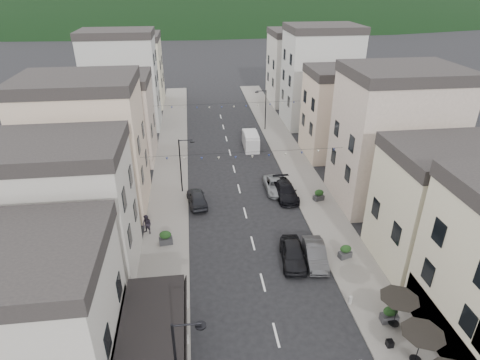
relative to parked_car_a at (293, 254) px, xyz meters
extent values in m
cube|color=slate|center=(-10.30, 18.86, -0.72)|extent=(4.00, 76.00, 0.12)
cube|color=slate|center=(4.70, 18.86, -0.72)|extent=(4.00, 76.00, 0.12)
ellipsoid|color=black|center=(-2.80, 286.86, -0.78)|extent=(640.00, 360.00, 70.00)
cube|color=black|center=(-10.30, -8.14, 2.42)|extent=(3.60, 7.50, 0.15)
cube|color=black|center=(-8.50, -8.14, 1.92)|extent=(0.34, 7.50, 0.99)
cylinder|color=black|center=(-8.60, -4.64, 0.82)|extent=(0.10, 0.10, 3.20)
cube|color=#BAB5AA|center=(-17.30, 0.86, 4.22)|extent=(10.00, 7.00, 10.00)
cube|color=#262323|center=(-17.30, 0.86, 9.72)|extent=(10.20, 7.14, 1.00)
cube|color=beige|center=(-17.30, 10.86, 5.22)|extent=(10.00, 8.00, 12.00)
cube|color=#262323|center=(-17.30, 10.86, 11.72)|extent=(10.20, 8.16, 1.00)
cube|color=#AD9B8C|center=(-17.30, 22.86, 3.97)|extent=(10.00, 8.00, 9.50)
cube|color=#262323|center=(-17.30, 22.86, 9.22)|extent=(10.20, 8.16, 1.00)
cube|color=#B4B5AF|center=(-17.30, 34.86, 5.72)|extent=(10.00, 7.00, 13.00)
cube|color=#262323|center=(-17.30, 34.86, 12.72)|extent=(10.20, 7.14, 1.00)
cube|color=beige|center=(-17.30, 46.86, 4.72)|extent=(10.00, 9.00, 11.00)
cube|color=#262323|center=(-17.30, 46.86, 10.72)|extent=(10.20, 9.18, 1.00)
cube|color=beige|center=(11.70, -1.14, 3.72)|extent=(10.00, 7.00, 9.00)
cube|color=#262323|center=(11.70, -1.14, 8.72)|extent=(10.20, 7.14, 1.00)
cube|color=#AD9B8C|center=(11.70, 8.86, 5.47)|extent=(10.00, 8.00, 12.50)
cube|color=#262323|center=(11.70, 8.86, 12.22)|extent=(10.20, 8.16, 1.00)
cube|color=beige|center=(11.70, 20.86, 4.22)|extent=(10.00, 7.00, 10.00)
cube|color=#262323|center=(11.70, 20.86, 9.72)|extent=(10.20, 7.14, 1.00)
cube|color=#B4B5AF|center=(11.70, 32.86, 5.97)|extent=(10.00, 8.00, 13.50)
cube|color=#262323|center=(11.70, 32.86, 13.22)|extent=(10.20, 8.16, 1.00)
cube|color=#BAB5AA|center=(11.70, 44.86, 4.97)|extent=(10.00, 9.00, 11.50)
cube|color=#262323|center=(11.70, 44.86, 11.22)|extent=(10.20, 9.18, 1.00)
cylinder|color=black|center=(4.90, -10.34, 0.49)|extent=(0.06, 0.06, 2.30)
cone|color=black|center=(4.90, -10.34, 1.59)|extent=(2.50, 2.50, 0.55)
cylinder|color=black|center=(4.90, -10.34, -0.29)|extent=(0.70, 0.70, 0.04)
cylinder|color=black|center=(4.90, -7.54, 0.49)|extent=(0.06, 0.06, 2.30)
cone|color=black|center=(4.90, -7.54, 1.59)|extent=(2.50, 2.50, 0.55)
cylinder|color=black|center=(4.90, -7.54, -0.29)|extent=(0.70, 0.70, 0.04)
cylinder|color=black|center=(-8.20, -11.14, 5.12)|extent=(1.40, 0.10, 0.10)
cylinder|color=black|center=(-7.55, -11.14, 4.97)|extent=(0.56, 0.56, 0.08)
cylinder|color=black|center=(-8.90, 12.86, 2.22)|extent=(0.14, 0.14, 6.00)
cylinder|color=black|center=(-8.20, 12.86, 5.12)|extent=(1.40, 0.10, 0.10)
cylinder|color=black|center=(-7.55, 12.86, 4.97)|extent=(0.56, 0.56, 0.08)
cylinder|color=black|center=(3.30, 30.86, 2.22)|extent=(0.14, 0.14, 6.00)
cylinder|color=black|center=(2.60, 30.86, 5.12)|extent=(1.40, 0.10, 0.10)
cylinder|color=black|center=(1.95, 30.86, 4.97)|extent=(0.56, 0.56, 0.08)
cylinder|color=gray|center=(-8.50, -7.14, -0.36)|extent=(0.26, 0.26, 0.60)
cylinder|color=gray|center=(-8.50, -4.14, -0.36)|extent=(0.26, 0.26, 0.60)
cylinder|color=gray|center=(2.90, -5.14, -0.36)|extent=(0.26, 0.26, 0.60)
cylinder|color=black|center=(-2.80, 8.86, 5.22)|extent=(19.00, 0.02, 0.02)
cone|color=beige|center=(-11.51, 8.86, 5.03)|extent=(0.28, 0.28, 0.24)
cone|color=navy|center=(-9.93, 8.86, 4.94)|extent=(0.28, 0.28, 0.24)
cone|color=beige|center=(-8.34, 8.86, 4.86)|extent=(0.28, 0.28, 0.24)
cone|color=navy|center=(-6.76, 8.86, 4.80)|extent=(0.28, 0.28, 0.24)
cone|color=beige|center=(-5.17, 8.86, 4.75)|extent=(0.28, 0.28, 0.24)
cone|color=navy|center=(-3.59, 8.86, 4.73)|extent=(0.28, 0.28, 0.24)
cone|color=beige|center=(-2.01, 8.86, 4.73)|extent=(0.28, 0.28, 0.24)
cone|color=navy|center=(-0.42, 8.86, 4.75)|extent=(0.28, 0.28, 0.24)
cone|color=beige|center=(1.16, 8.86, 4.80)|extent=(0.28, 0.28, 0.24)
cone|color=navy|center=(2.74, 8.86, 4.86)|extent=(0.28, 0.28, 0.24)
cone|color=beige|center=(4.33, 8.86, 4.94)|extent=(0.28, 0.28, 0.24)
cone|color=navy|center=(5.91, 8.86, 5.03)|extent=(0.28, 0.28, 0.24)
cylinder|color=black|center=(-2.80, 24.86, 5.22)|extent=(19.00, 0.02, 0.02)
cone|color=beige|center=(-11.51, 24.86, 5.03)|extent=(0.28, 0.28, 0.24)
cone|color=navy|center=(-9.93, 24.86, 4.94)|extent=(0.28, 0.28, 0.24)
cone|color=beige|center=(-8.34, 24.86, 4.86)|extent=(0.28, 0.28, 0.24)
cone|color=navy|center=(-6.76, 24.86, 4.80)|extent=(0.28, 0.28, 0.24)
cone|color=beige|center=(-5.17, 24.86, 4.75)|extent=(0.28, 0.28, 0.24)
cone|color=navy|center=(-3.59, 24.86, 4.73)|extent=(0.28, 0.28, 0.24)
cone|color=beige|center=(-2.01, 24.86, 4.73)|extent=(0.28, 0.28, 0.24)
cone|color=navy|center=(-0.42, 24.86, 4.75)|extent=(0.28, 0.28, 0.24)
cone|color=beige|center=(1.16, 24.86, 4.80)|extent=(0.28, 0.28, 0.24)
cone|color=navy|center=(2.74, 24.86, 4.86)|extent=(0.28, 0.28, 0.24)
cone|color=beige|center=(4.33, 24.86, 4.94)|extent=(0.28, 0.28, 0.24)
cone|color=navy|center=(5.91, 24.86, 5.03)|extent=(0.28, 0.28, 0.24)
imported|color=black|center=(0.00, 0.00, 0.00)|extent=(2.34, 4.78, 1.57)
imported|color=#363639|center=(1.80, -0.16, -0.05)|extent=(2.03, 4.58, 1.46)
imported|color=gray|center=(0.99, 11.93, -0.14)|extent=(2.13, 4.61, 1.28)
imported|color=black|center=(1.80, 10.51, -0.06)|extent=(2.15, 5.07, 1.46)
imported|color=black|center=(-7.40, 10.05, -0.05)|extent=(2.28, 4.48, 1.46)
cube|color=#B9B9BB|center=(0.14, 24.18, 0.17)|extent=(1.93, 4.65, 1.92)
cube|color=#B9B9BB|center=(0.13, 23.60, 1.18)|extent=(1.85, 3.11, 0.48)
cylinder|color=black|center=(-0.67, 22.47, -0.45)|extent=(0.26, 0.68, 0.67)
cylinder|color=black|center=(0.87, 22.43, -0.45)|extent=(0.26, 0.68, 0.67)
cylinder|color=black|center=(-0.59, 25.92, -0.45)|extent=(0.26, 0.68, 0.67)
cylinder|color=black|center=(0.95, 25.88, -0.45)|extent=(0.26, 0.68, 0.67)
imported|color=black|center=(-11.06, -2.92, 0.20)|extent=(0.74, 0.62, 1.74)
imported|color=#231E28|center=(-11.91, 5.32, 0.27)|extent=(1.14, 1.07, 1.86)
cube|color=#2E2E30|center=(-11.15, -6.47, -0.39)|extent=(1.16, 0.75, 0.54)
ellipsoid|color=black|center=(-11.15, -6.47, 0.20)|extent=(0.96, 0.61, 0.70)
cube|color=#2B2B2D|center=(-10.24, 3.56, -0.38)|extent=(1.21, 0.76, 0.57)
ellipsoid|color=black|center=(-10.24, 3.56, 0.25)|extent=(1.01, 0.64, 0.73)
cube|color=#323235|center=(4.86, -7.01, -0.38)|extent=(1.13, 0.63, 0.56)
ellipsoid|color=black|center=(4.86, -7.01, 0.23)|extent=(0.98, 0.63, 0.72)
cube|color=#323234|center=(4.35, -0.11, -0.40)|extent=(1.18, 0.86, 0.53)
ellipsoid|color=black|center=(4.35, -0.11, 0.18)|extent=(0.93, 0.59, 0.67)
cube|color=#2D2D2F|center=(4.98, 9.26, -0.40)|extent=(1.16, 0.80, 0.53)
ellipsoid|color=black|center=(4.98, 9.26, 0.18)|extent=(0.93, 0.59, 0.68)
camera|label=1|loc=(-7.37, -25.14, 19.95)|focal=30.00mm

